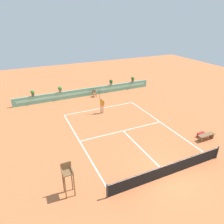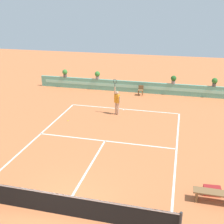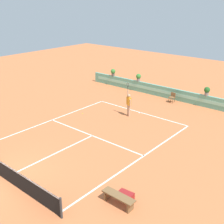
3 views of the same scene
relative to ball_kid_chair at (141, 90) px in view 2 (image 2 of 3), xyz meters
The scene contains 13 objects.
ground_plane 9.70m from the ball_kid_chair, 94.18° to the right, with size 60.00×60.00×0.00m, color #C66B3D.
court_lines 8.98m from the ball_kid_chair, 94.51° to the right, with size 8.32×11.94×0.01m.
net 15.67m from the ball_kid_chair, 92.58° to the right, with size 8.92×0.10×1.00m.
back_wall_barrier 1.02m from the ball_kid_chair, 134.02° to the left, with size 18.00×0.21×1.00m.
ball_kid_chair is the anchor object (origin of this frame).
bench_courtside 14.40m from the ball_kid_chair, 69.78° to the right, with size 1.60×0.44×0.51m.
gear_bag 13.90m from the ball_kid_chair, 69.01° to the right, with size 0.70×0.36×0.36m, color maroon.
tennis_player 5.07m from the ball_kid_chair, 101.26° to the right, with size 0.58×0.35×2.58m.
tennis_ball_near_baseline 8.01m from the ball_kid_chair, 119.69° to the right, with size 0.07×0.07×0.07m, color #CCE033.
potted_plant_right 2.94m from the ball_kid_chair, 15.21° to the left, with size 0.48×0.48×0.72m.
potted_plant_far_right 6.16m from the ball_kid_chair, ahead, with size 0.48×0.48×0.72m.
potted_plant_left 4.29m from the ball_kid_chair, 169.94° to the left, with size 0.48×0.48×0.72m.
potted_plant_far_left 7.38m from the ball_kid_chair, behind, with size 0.48×0.48×0.72m.
Camera 2 is at (4.01, -8.10, 7.62)m, focal length 45.98 mm.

